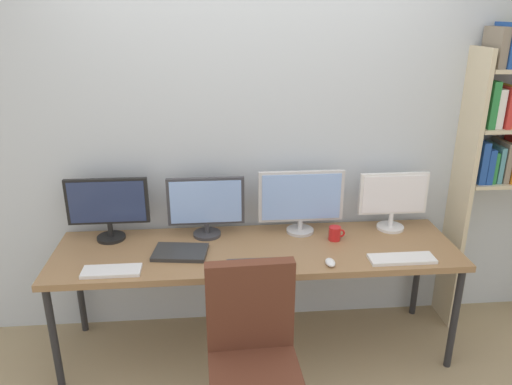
% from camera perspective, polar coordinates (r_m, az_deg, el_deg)
% --- Properties ---
extents(wall_back, '(4.89, 0.10, 2.60)m').
position_cam_1_polar(wall_back, '(3.25, -0.56, 5.76)').
color(wall_back, silver).
rests_on(wall_back, ground_plane).
extents(desk, '(2.49, 0.68, 0.74)m').
position_cam_1_polar(desk, '(3.08, 0.08, -7.26)').
color(desk, '#936D47').
rests_on(desk, ground_plane).
extents(office_chair, '(0.52, 0.52, 0.99)m').
position_cam_1_polar(office_chair, '(2.62, -0.31, -20.89)').
color(office_chair, '#2D2D33').
rests_on(office_chair, ground_plane).
extents(monitor_far_left, '(0.51, 0.18, 0.41)m').
position_cam_1_polar(monitor_far_left, '(3.22, -16.83, -1.48)').
color(monitor_far_left, black).
rests_on(monitor_far_left, desk).
extents(monitor_center_left, '(0.49, 0.18, 0.40)m').
position_cam_1_polar(monitor_center_left, '(3.16, -5.83, -1.46)').
color(monitor_center_left, '#38383D').
rests_on(monitor_center_left, desk).
extents(monitor_center_right, '(0.56, 0.18, 0.42)m').
position_cam_1_polar(monitor_center_right, '(3.20, 5.25, -0.83)').
color(monitor_center_right, silver).
rests_on(monitor_center_right, desk).
extents(monitor_far_right, '(0.46, 0.18, 0.39)m').
position_cam_1_polar(monitor_far_right, '(3.36, 15.63, -0.65)').
color(monitor_far_right, silver).
rests_on(monitor_far_right, desk).
extents(keyboard_left, '(0.33, 0.13, 0.02)m').
position_cam_1_polar(keyboard_left, '(2.91, -16.43, -8.74)').
color(keyboard_left, silver).
rests_on(keyboard_left, desk).
extents(keyboard_center, '(0.38, 0.13, 0.02)m').
position_cam_1_polar(keyboard_center, '(2.86, 0.49, -8.39)').
color(keyboard_center, '#38383D').
rests_on(keyboard_center, desk).
extents(keyboard_right, '(0.39, 0.13, 0.02)m').
position_cam_1_polar(keyboard_right, '(3.04, 16.58, -7.38)').
color(keyboard_right, silver).
rests_on(keyboard_right, desk).
extents(computer_mouse, '(0.06, 0.10, 0.03)m').
position_cam_1_polar(computer_mouse, '(2.90, 8.62, -8.03)').
color(computer_mouse, silver).
rests_on(computer_mouse, desk).
extents(laptop_closed, '(0.35, 0.26, 0.02)m').
position_cam_1_polar(laptop_closed, '(3.02, -8.78, -6.88)').
color(laptop_closed, '#2D2D2D').
rests_on(laptop_closed, desk).
extents(coffee_mug, '(0.11, 0.08, 0.09)m').
position_cam_1_polar(coffee_mug, '(3.19, 9.16, -4.71)').
color(coffee_mug, red).
rests_on(coffee_mug, desk).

